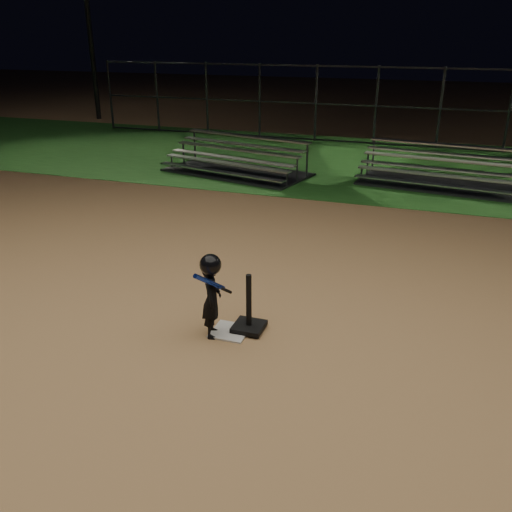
{
  "coord_description": "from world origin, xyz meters",
  "views": [
    {
      "loc": [
        2.26,
        -5.55,
        3.51
      ],
      "look_at": [
        0.0,
        1.0,
        0.65
      ],
      "focal_mm": 38.35,
      "sensor_mm": 36.0,
      "label": 1
    }
  ],
  "objects_px": {
    "home_plate": "(230,331)",
    "bleacher_right": "(439,178)",
    "child_batter": "(211,293)",
    "bleacher_left": "(236,167)",
    "batting_tee": "(249,319)"
  },
  "relations": [
    {
      "from": "batting_tee",
      "to": "bleacher_left",
      "type": "xyz_separation_m",
      "value": [
        -3.09,
        7.63,
        0.03
      ]
    },
    {
      "from": "bleacher_right",
      "to": "bleacher_left",
      "type": "bearing_deg",
      "value": -167.31
    },
    {
      "from": "home_plate",
      "to": "bleacher_right",
      "type": "height_order",
      "value": "bleacher_right"
    },
    {
      "from": "home_plate",
      "to": "child_batter",
      "type": "height_order",
      "value": "child_batter"
    },
    {
      "from": "home_plate",
      "to": "child_batter",
      "type": "relative_size",
      "value": 0.42
    },
    {
      "from": "batting_tee",
      "to": "bleacher_left",
      "type": "bearing_deg",
      "value": 112.04
    },
    {
      "from": "child_batter",
      "to": "bleacher_right",
      "type": "xyz_separation_m",
      "value": [
        2.42,
        8.37,
        -0.39
      ]
    },
    {
      "from": "home_plate",
      "to": "bleacher_left",
      "type": "relative_size",
      "value": 0.11
    },
    {
      "from": "batting_tee",
      "to": "bleacher_right",
      "type": "height_order",
      "value": "bleacher_right"
    },
    {
      "from": "bleacher_left",
      "to": "bleacher_right",
      "type": "xyz_separation_m",
      "value": [
        5.12,
        0.49,
        -0.0
      ]
    },
    {
      "from": "child_batter",
      "to": "bleacher_left",
      "type": "height_order",
      "value": "child_batter"
    },
    {
      "from": "batting_tee",
      "to": "child_batter",
      "type": "height_order",
      "value": "child_batter"
    },
    {
      "from": "home_plate",
      "to": "bleacher_right",
      "type": "bearing_deg",
      "value": 74.84
    },
    {
      "from": "home_plate",
      "to": "bleacher_left",
      "type": "bearing_deg",
      "value": 110.39
    },
    {
      "from": "bleacher_left",
      "to": "child_batter",
      "type": "bearing_deg",
      "value": -57.79
    }
  ]
}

